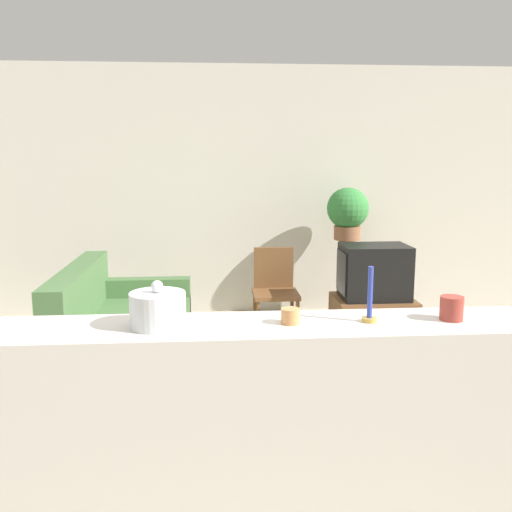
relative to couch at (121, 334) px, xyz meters
name	(u,v)px	position (x,y,z in m)	size (l,w,h in m)	color
ground_plane	(244,476)	(0.92, -1.72, -0.28)	(14.00, 14.00, 0.00)	tan
wall_back	(226,191)	(0.92, 1.71, 1.07)	(9.00, 0.06, 2.70)	beige
couch	(121,334)	(0.00, 0.00, 0.00)	(0.98, 1.66, 0.85)	#476B3D
tv_stand	(373,320)	(2.25, 0.44, -0.07)	(0.73, 0.57, 0.44)	brown
television	(374,272)	(2.24, 0.44, 0.40)	(0.62, 0.44, 0.50)	black
wooden_chair	(275,287)	(1.37, 0.87, 0.17)	(0.44, 0.44, 0.83)	brown
plant_stand	(346,279)	(2.19, 1.31, 0.14)	(0.18, 0.18, 0.86)	brown
potted_plant	(348,211)	(2.19, 1.31, 0.87)	(0.44, 0.44, 0.55)	#8E5B3D
foreground_counter	(249,426)	(0.92, -2.11, 0.21)	(2.70, 0.44, 0.99)	beige
decorative_bowl	(158,309)	(0.52, -2.11, 0.78)	(0.25, 0.25, 0.21)	silver
candle_jar	(290,316)	(1.11, -2.11, 0.74)	(0.09, 0.09, 0.07)	#C6844C
candlestick	(370,304)	(1.48, -2.11, 0.79)	(0.07, 0.07, 0.26)	#B7933D
coffee_tin	(452,308)	(1.87, -2.11, 0.76)	(0.11, 0.11, 0.11)	#99382D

